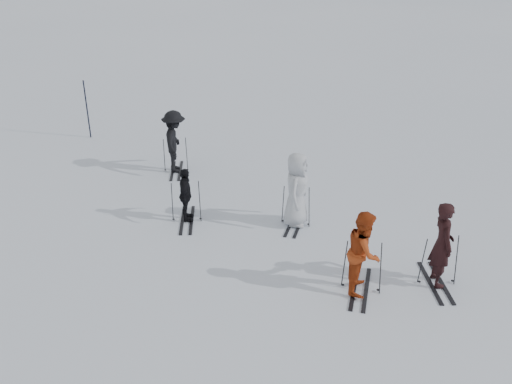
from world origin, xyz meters
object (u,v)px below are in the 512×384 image
skier_uphill_left (186,196)px  skier_uphill_far (175,142)px  skier_red (364,253)px  skier_grey (297,190)px  piste_marker (87,109)px  skier_near_dark (442,245)px

skier_uphill_left → skier_uphill_far: 3.35m
skier_red → skier_grey: skier_grey is taller
skier_red → skier_uphill_left: 5.23m
skier_red → skier_grey: size_ratio=0.95×
skier_grey → skier_uphill_far: bearing=61.9°
skier_grey → skier_uphill_far: skier_grey is taller
skier_uphill_far → piste_marker: size_ratio=0.93×
skier_red → skier_grey: bearing=37.4°
skier_near_dark → skier_uphill_far: size_ratio=1.01×
skier_near_dark → skier_grey: 4.04m
skier_near_dark → skier_uphill_left: skier_near_dark is taller
skier_grey → piste_marker: bearing=63.3°
skier_red → skier_near_dark: bearing=-68.0°
skier_grey → skier_uphill_far: size_ratio=1.01×
skier_red → skier_grey: (-0.36, 3.18, 0.05)m
skier_red → skier_uphill_far: size_ratio=0.96×
skier_near_dark → piste_marker: piste_marker is taller
skier_grey → skier_uphill_far: (-2.48, 4.35, -0.01)m
skier_red → piste_marker: (-5.39, 11.50, 0.12)m
skier_uphill_far → piste_marker: bearing=46.4°
skier_uphill_far → skier_red: bearing=-145.5°
skier_uphill_far → skier_grey: bearing=-136.5°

